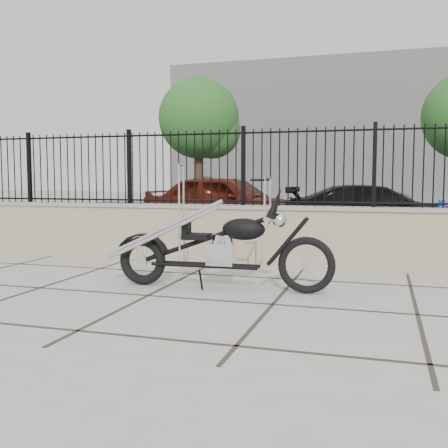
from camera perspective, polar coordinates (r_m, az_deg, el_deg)
name	(u,v)px	position (r m, az deg, el deg)	size (l,w,h in m)	color
ground_plane	(273,305)	(5.85, 5.33, -8.73)	(90.00, 90.00, 0.00)	#99968E
parking_lot	(347,220)	(18.16, 13.28, 0.48)	(30.00, 30.00, 0.00)	black
retaining_wall	(306,237)	(8.20, 8.87, -1.41)	(14.00, 0.36, 0.96)	gray
iron_fence	(306,167)	(8.15, 8.97, 6.15)	(14.00, 0.08, 1.20)	black
background_building	(364,134)	(32.20, 15.04, 9.47)	(22.00, 6.00, 8.00)	beige
chopper_motorcycle	(217,226)	(6.51, -0.77, -0.22)	(2.65, 0.47, 1.59)	black
car_red	(227,204)	(13.32, 0.30, 2.24)	(1.77, 4.39, 1.50)	#451209
car_black	(376,211)	(12.95, 16.24, 1.38)	(1.73, 4.25, 1.23)	black
bollard_a	(199,225)	(10.61, -2.77, -0.16)	(0.10, 0.10, 0.87)	#0B35B3
bollard_b	(441,228)	(10.22, 22.54, -0.37)	(0.12, 0.12, 1.00)	blue
tree_left	(199,115)	(23.53, -2.76, 11.80)	(3.54, 3.54, 5.97)	#382619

